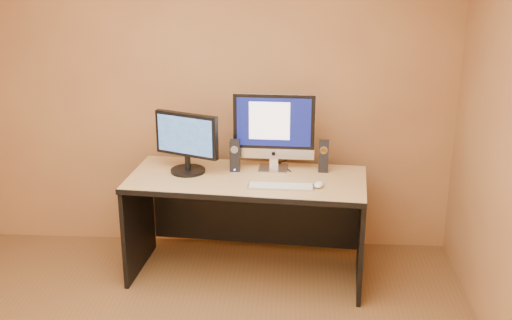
% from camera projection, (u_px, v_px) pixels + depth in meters
% --- Properties ---
extents(walls, '(4.00, 4.00, 2.60)m').
position_uv_depth(walls, '(165.00, 186.00, 3.39)').
color(walls, '#A17641').
rests_on(walls, ground).
extents(desk, '(1.85, 0.94, 0.83)m').
position_uv_depth(desk, '(247.00, 227.00, 4.98)').
color(desk, tan).
rests_on(desk, ground).
extents(imac, '(0.65, 0.26, 0.62)m').
position_uv_depth(imac, '(274.00, 132.00, 4.92)').
color(imac, '#B1B1B6').
rests_on(imac, desk).
extents(second_monitor, '(0.60, 0.46, 0.47)m').
position_uv_depth(second_monitor, '(187.00, 143.00, 4.89)').
color(second_monitor, black).
rests_on(second_monitor, desk).
extents(speaker_left, '(0.08, 0.08, 0.25)m').
position_uv_depth(speaker_left, '(235.00, 155.00, 4.96)').
color(speaker_left, black).
rests_on(speaker_left, desk).
extents(speaker_right, '(0.08, 0.09, 0.25)m').
position_uv_depth(speaker_right, '(324.00, 156.00, 4.94)').
color(speaker_right, black).
rests_on(speaker_right, desk).
extents(keyboard, '(0.48, 0.14, 0.02)m').
position_uv_depth(keyboard, '(281.00, 186.00, 4.65)').
color(keyboard, silver).
rests_on(keyboard, desk).
extents(mouse, '(0.09, 0.13, 0.04)m').
position_uv_depth(mouse, '(319.00, 184.00, 4.66)').
color(mouse, white).
rests_on(mouse, desk).
extents(cable_a, '(0.11, 0.23, 0.01)m').
position_uv_depth(cable_a, '(284.00, 167.00, 5.07)').
color(cable_a, black).
rests_on(cable_a, desk).
extents(cable_b, '(0.14, 0.16, 0.01)m').
position_uv_depth(cable_b, '(279.00, 163.00, 5.15)').
color(cable_b, black).
rests_on(cable_b, desk).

